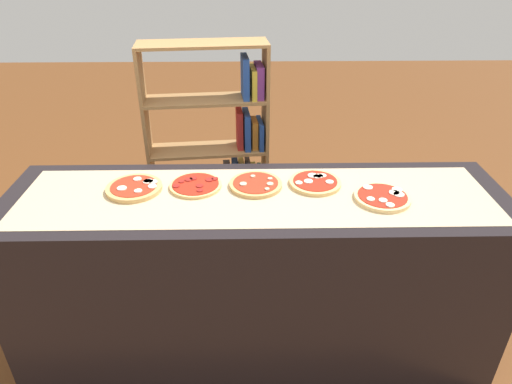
% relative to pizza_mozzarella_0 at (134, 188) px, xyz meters
% --- Properties ---
extents(ground_plane, '(12.00, 12.00, 0.00)m').
position_rel_pizza_mozzarella_0_xyz_m(ground_plane, '(0.54, -0.06, -0.90)').
color(ground_plane, brown).
extents(counter, '(2.22, 0.64, 0.89)m').
position_rel_pizza_mozzarella_0_xyz_m(counter, '(0.54, -0.06, -0.46)').
color(counter, black).
rests_on(counter, ground_plane).
extents(parchment_paper, '(2.04, 0.51, 0.00)m').
position_rel_pizza_mozzarella_0_xyz_m(parchment_paper, '(0.54, -0.06, -0.01)').
color(parchment_paper, tan).
rests_on(parchment_paper, counter).
extents(pizza_mozzarella_0, '(0.25, 0.25, 0.03)m').
position_rel_pizza_mozzarella_0_xyz_m(pizza_mozzarella_0, '(0.00, 0.00, 0.00)').
color(pizza_mozzarella_0, tan).
rests_on(pizza_mozzarella_0, parchment_paper).
extents(pizza_pepperoni_1, '(0.23, 0.23, 0.02)m').
position_rel_pizza_mozzarella_0_xyz_m(pizza_pepperoni_1, '(0.27, 0.02, -0.00)').
color(pizza_pepperoni_1, '#DBB26B').
rests_on(pizza_pepperoni_1, parchment_paper).
extents(pizza_mushroom_2, '(0.24, 0.24, 0.03)m').
position_rel_pizza_mozzarella_0_xyz_m(pizza_mushroom_2, '(0.54, 0.02, -0.00)').
color(pizza_mushroom_2, tan).
rests_on(pizza_mushroom_2, parchment_paper).
extents(pizza_mozzarella_3, '(0.23, 0.23, 0.03)m').
position_rel_pizza_mozzarella_0_xyz_m(pizza_mozzarella_3, '(0.81, 0.04, -0.00)').
color(pizza_mozzarella_3, '#DBB26B').
rests_on(pizza_mozzarella_3, parchment_paper).
extents(pizza_mozzarella_4, '(0.24, 0.24, 0.03)m').
position_rel_pizza_mozzarella_0_xyz_m(pizza_mozzarella_4, '(1.08, -0.10, -0.00)').
color(pizza_mozzarella_4, '#E5C17F').
rests_on(pizza_mozzarella_4, parchment_paper).
extents(bookshelf, '(0.78, 0.31, 1.34)m').
position_rel_pizza_mozzarella_0_xyz_m(bookshelf, '(0.36, 0.93, -0.28)').
color(bookshelf, '#A87A47').
rests_on(bookshelf, ground_plane).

